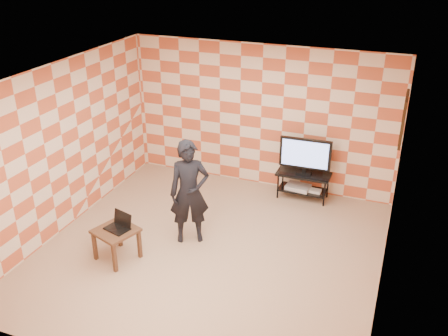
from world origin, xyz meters
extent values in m
plane|color=tan|center=(0.00, 0.00, 0.00)|extent=(5.00, 5.00, 0.00)
cube|color=beige|center=(0.00, 2.50, 1.35)|extent=(5.00, 0.02, 2.70)
cube|color=beige|center=(0.00, -2.50, 1.35)|extent=(5.00, 0.02, 2.70)
cube|color=beige|center=(-2.50, 0.00, 1.35)|extent=(0.02, 5.00, 2.70)
cube|color=beige|center=(2.50, 0.00, 1.35)|extent=(0.02, 5.00, 2.70)
cube|color=white|center=(0.00, 0.00, 2.70)|extent=(5.00, 5.00, 0.02)
cube|color=black|center=(2.47, 1.55, 1.95)|extent=(0.04, 0.72, 0.72)
cube|color=black|center=(2.47, 1.55, 1.95)|extent=(0.04, 0.03, 0.68)
cube|color=black|center=(2.47, 1.55, 1.95)|extent=(0.04, 0.68, 0.03)
cube|color=black|center=(0.93, 2.20, 0.48)|extent=(0.97, 0.43, 0.04)
cube|color=black|center=(0.93, 2.20, 0.16)|extent=(0.87, 0.39, 0.03)
cylinder|color=black|center=(0.51, 2.02, 0.25)|extent=(0.03, 0.03, 0.50)
cylinder|color=black|center=(0.51, 2.37, 0.25)|extent=(0.03, 0.03, 0.50)
cylinder|color=black|center=(1.36, 2.02, 0.25)|extent=(0.03, 0.03, 0.50)
cylinder|color=black|center=(1.36, 2.37, 0.25)|extent=(0.03, 0.03, 0.50)
cube|color=black|center=(0.93, 2.20, 0.51)|extent=(0.28, 0.18, 0.03)
cube|color=black|center=(0.93, 2.20, 0.57)|extent=(0.07, 0.05, 0.08)
cube|color=black|center=(0.93, 2.20, 0.89)|extent=(0.92, 0.09, 0.56)
cube|color=#677BBA|center=(0.93, 2.16, 0.89)|extent=(0.82, 0.04, 0.48)
cube|color=#B9B9BB|center=(0.85, 2.18, 0.21)|extent=(0.45, 0.35, 0.07)
cube|color=silver|center=(1.17, 2.17, 0.20)|extent=(0.22, 0.16, 0.05)
cube|color=#3B2513|center=(-1.22, -0.66, 0.48)|extent=(0.71, 0.71, 0.04)
cube|color=#3B2513|center=(-1.51, -0.80, 0.23)|extent=(0.06, 0.06, 0.46)
cube|color=#3B2513|center=(-1.36, -0.36, 0.23)|extent=(0.06, 0.06, 0.46)
cube|color=#3B2513|center=(-1.08, -0.95, 0.23)|extent=(0.06, 0.06, 0.46)
cube|color=#3B2513|center=(-0.92, -0.52, 0.23)|extent=(0.06, 0.06, 0.46)
cube|color=black|center=(-1.20, -0.64, 0.51)|extent=(0.40, 0.33, 0.02)
cube|color=black|center=(-1.17, -0.52, 0.62)|extent=(0.35, 0.15, 0.22)
imported|color=black|center=(-0.42, 0.21, 0.84)|extent=(0.73, 0.64, 1.68)
camera|label=1|loc=(2.50, -5.87, 4.43)|focal=40.00mm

